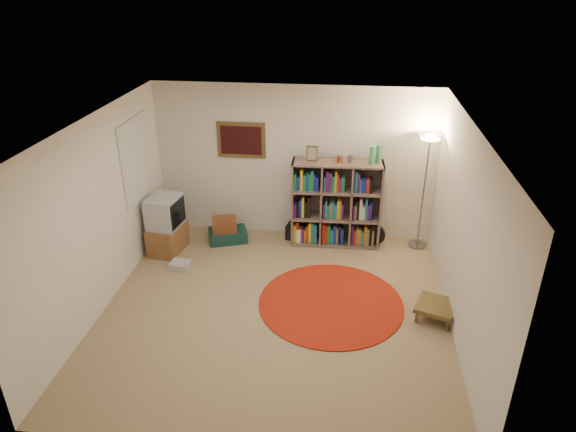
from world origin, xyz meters
name	(u,v)px	position (x,y,z in m)	size (l,w,h in m)	color
room	(270,223)	(-0.05, 0.05, 1.26)	(4.54, 4.54, 2.54)	#927955
bookshelf	(335,205)	(0.69, 1.94, 0.68)	(1.42, 0.44, 1.69)	brown
floor_lamp	(428,155)	(2.05, 2.00, 1.56)	(0.46, 0.46, 1.88)	gray
floor_fan	(375,236)	(1.35, 1.90, 0.19)	(0.34, 0.21, 0.38)	black
tv_stand	(167,225)	(-1.91, 1.36, 0.45)	(0.53, 0.69, 0.93)	brown
dvd_box	(180,265)	(-1.57, 0.87, 0.05)	(0.32, 0.28, 0.10)	#B5B6BA
suitcase	(228,235)	(-1.05, 1.79, 0.10)	(0.71, 0.58, 0.20)	#12332B
wicker_basket	(224,225)	(-1.09, 1.76, 0.31)	(0.45, 0.37, 0.22)	#5F2C17
duffel_bag	(298,231)	(0.09, 2.03, 0.12)	(0.41, 0.37, 0.25)	black
paper_towel	(298,236)	(0.12, 1.84, 0.13)	(0.13, 0.13, 0.27)	white
red_rug	(331,303)	(0.73, 0.24, 0.01)	(1.95, 1.95, 0.02)	maroon
side_table	(436,307)	(2.07, 0.08, 0.18)	(0.61, 0.61, 0.22)	#4A371A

